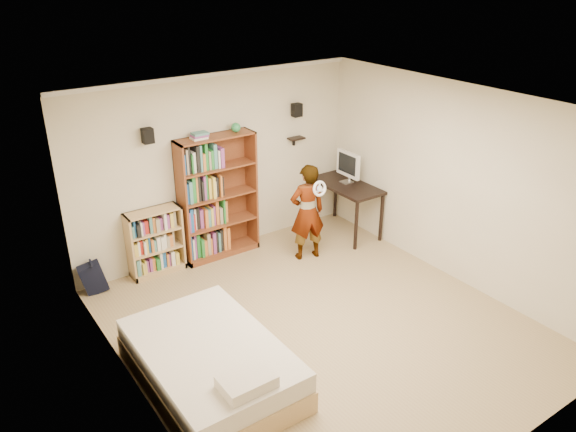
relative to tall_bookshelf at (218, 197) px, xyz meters
name	(u,v)px	position (x,y,z in m)	size (l,w,h in m)	color
ground	(321,325)	(0.11, -2.33, -0.93)	(4.50, 5.00, 0.01)	tan
room_shell	(324,192)	(0.11, -2.33, 0.83)	(4.52, 5.02, 2.71)	beige
crown_molding	(327,111)	(0.11, -2.33, 1.74)	(4.50, 5.00, 0.06)	white
speaker_left	(148,136)	(-0.94, 0.07, 1.07)	(0.14, 0.12, 0.20)	black
speaker_right	(297,110)	(1.46, 0.07, 1.07)	(0.14, 0.12, 0.20)	black
wall_shelf	(296,138)	(1.46, 0.08, 0.62)	(0.25, 0.16, 0.03)	black
tall_bookshelf	(218,197)	(0.00, 0.00, 0.00)	(1.17, 0.34, 1.85)	brown
low_bookshelf	(155,242)	(-1.01, 0.03, -0.44)	(0.77, 0.29, 0.96)	tan
computer_desk	(345,208)	(2.03, -0.49, -0.51)	(0.61, 1.23, 0.84)	black
imac	(347,168)	(2.09, -0.43, 0.16)	(0.10, 0.50, 0.50)	white
daybed	(210,359)	(-1.47, -2.47, -0.63)	(1.31, 2.01, 0.59)	beige
person	(307,212)	(1.01, -0.83, -0.19)	(0.54, 0.35, 1.47)	black
wii_wheel	(320,189)	(1.01, -1.10, 0.27)	(0.23, 0.23, 0.04)	white
navy_bag	(93,278)	(-1.93, 0.02, -0.71)	(0.33, 0.21, 0.44)	black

